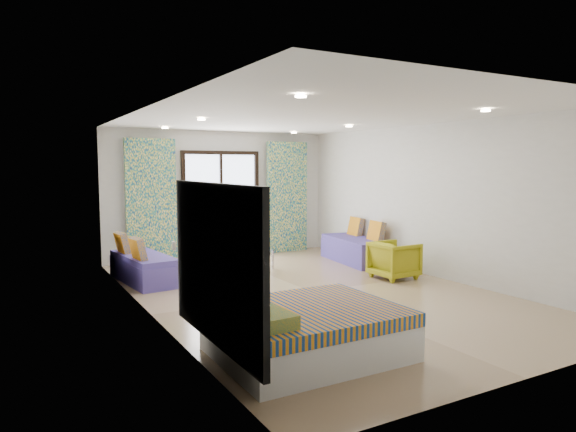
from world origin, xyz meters
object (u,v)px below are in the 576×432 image
daybed_right (356,249)px  armchair (394,258)px  coffee_table (254,252)px  daybed_left (143,267)px  bed (306,330)px

daybed_right → armchair: 1.61m
coffee_table → armchair: size_ratio=1.05×
daybed_left → daybed_right: bearing=-10.2°
coffee_table → armchair: armchair is taller
bed → daybed_right: daybed_right is taller
daybed_left → armchair: (3.89, -1.86, 0.10)m
coffee_table → daybed_left: bearing=-179.0°
daybed_right → bed: bearing=-124.5°
daybed_right → coffee_table: (-2.13, 0.32, 0.06)m
bed → daybed_left: size_ratio=1.06×
daybed_left → coffee_table: size_ratio=2.31×
bed → daybed_left: bearing=98.6°
daybed_left → daybed_right: size_ratio=0.93×
daybed_right → coffee_table: bearing=179.1°
daybed_right → armchair: daybed_right is taller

